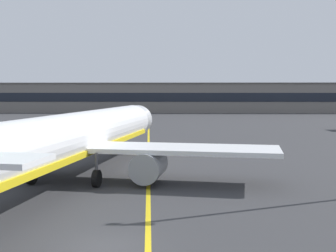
% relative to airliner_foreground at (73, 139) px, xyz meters
% --- Properties ---
extents(ground_plane, '(400.00, 400.00, 0.00)m').
position_rel_airliner_foreground_xyz_m(ground_plane, '(4.91, -14.57, -3.37)').
color(ground_plane, '#353538').
extents(taxiway_centreline, '(12.46, 179.61, 0.01)m').
position_rel_airliner_foreground_xyz_m(taxiway_centreline, '(4.91, 15.43, -3.37)').
color(taxiway_centreline, yellow).
rests_on(taxiway_centreline, ground).
extents(airliner_foreground, '(32.36, 41.39, 11.65)m').
position_rel_airliner_foreground_xyz_m(airliner_foreground, '(0.00, 0.00, 0.00)').
color(airliner_foreground, white).
rests_on(airliner_foreground, ground).
extents(safety_cone_by_nose_gear, '(0.44, 0.44, 0.55)m').
position_rel_airliner_foreground_xyz_m(safety_cone_by_nose_gear, '(0.79, 16.08, -3.11)').
color(safety_cone_by_nose_gear, orange).
rests_on(safety_cone_by_nose_gear, ground).
extents(terminal_building, '(165.93, 12.40, 9.62)m').
position_rel_airliner_foreground_xyz_m(terminal_building, '(1.51, 108.33, 1.45)').
color(terminal_building, slate).
rests_on(terminal_building, ground).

